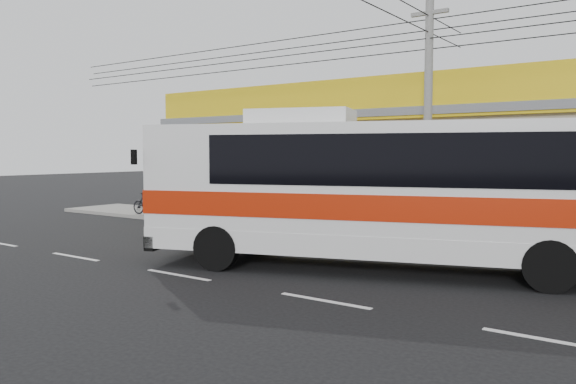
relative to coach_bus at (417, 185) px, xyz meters
The scene contains 8 objects.
ground 4.99m from the coach_bus, 167.25° to the right, with size 120.00×120.00×0.00m, color black.
sidewalk 6.97m from the coach_bus, 131.44° to the left, with size 30.00×3.20×0.15m, color gray.
lane_markings 6.01m from the coach_bus, 141.60° to the right, with size 50.00×0.12×0.01m, color silver, non-canonical shape.
storefront_building 11.43m from the coach_bus, 112.75° to the left, with size 22.60×9.20×5.70m.
coach_bus is the anchor object (origin of this frame).
motorbike_red 10.36m from the coach_bus, 153.98° to the left, with size 0.67×1.93×1.01m, color maroon.
motorbike_dark 14.49m from the coach_bus, 164.70° to the left, with size 0.46×1.63×0.98m, color black.
utility_pole 6.45m from the coach_bus, 108.18° to the left, with size 34.00×14.00×7.99m.
Camera 1 is at (9.52, -11.63, 2.86)m, focal length 35.00 mm.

